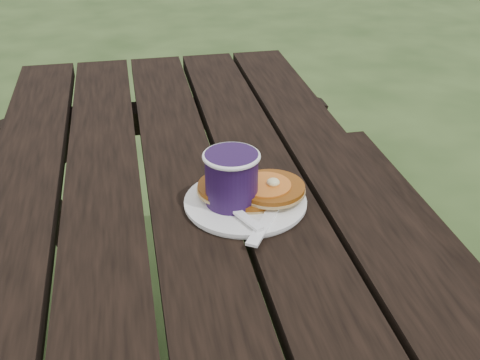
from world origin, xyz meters
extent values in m
cube|color=black|center=(0.00, 0.00, 0.73)|extent=(0.75, 1.80, 0.04)
cube|color=black|center=(0.55, 0.00, 0.43)|extent=(0.25, 1.80, 0.04)
cylinder|color=white|center=(0.10, 0.05, 0.76)|extent=(0.25, 0.25, 0.01)
cylinder|color=#88460F|center=(0.11, 0.06, 0.77)|extent=(0.12, 0.12, 0.01)
cylinder|color=#88460F|center=(0.07, 0.07, 0.78)|extent=(0.11, 0.11, 0.01)
cylinder|color=#88460F|center=(0.14, 0.05, 0.78)|extent=(0.12, 0.12, 0.01)
cylinder|color=#B85B1A|center=(0.13, 0.06, 0.79)|extent=(0.09, 0.09, 0.00)
ellipsoid|color=#F4E59E|center=(0.14, 0.05, 0.79)|extent=(0.02, 0.02, 0.01)
cube|color=white|center=(0.12, -0.01, 0.76)|extent=(0.11, 0.16, 0.00)
cylinder|color=#220F3A|center=(0.07, 0.05, 0.80)|extent=(0.09, 0.09, 0.10)
torus|color=white|center=(0.07, 0.05, 0.85)|extent=(0.10, 0.10, 0.01)
cylinder|color=black|center=(0.07, 0.05, 0.85)|extent=(0.08, 0.08, 0.01)
camera|label=1|loc=(-0.09, -0.83, 1.31)|focal=45.00mm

